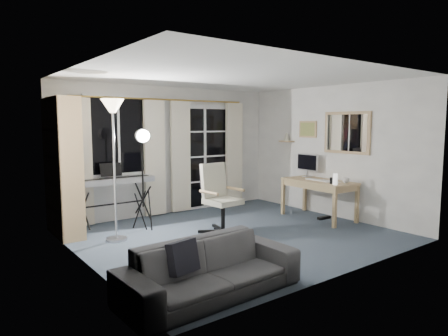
# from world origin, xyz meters

# --- Properties ---
(floor) EXTENTS (4.50, 4.00, 0.02)m
(floor) POSITION_xyz_m (0.00, 0.00, -0.01)
(floor) COLOR #3A4755
(floor) RESTS_ON ground
(window) EXTENTS (1.20, 0.08, 1.40)m
(window) POSITION_xyz_m (-1.05, 1.97, 1.50)
(window) COLOR white
(window) RESTS_ON floor
(french_door) EXTENTS (1.32, 0.09, 2.11)m
(french_door) POSITION_xyz_m (0.75, 1.97, 1.03)
(french_door) COLOR white
(french_door) RESTS_ON floor
(curtains) EXTENTS (3.60, 0.07, 2.13)m
(curtains) POSITION_xyz_m (-0.14, 1.88, 1.09)
(curtains) COLOR gold
(curtains) RESTS_ON floor
(bookshelf) EXTENTS (0.35, 0.98, 2.10)m
(bookshelf) POSITION_xyz_m (-2.13, 1.57, 1.00)
(bookshelf) COLOR tan
(bookshelf) RESTS_ON floor
(torchiere_lamp) EXTENTS (0.43, 0.43, 2.06)m
(torchiere_lamp) POSITION_xyz_m (-1.57, 0.84, 1.66)
(torchiere_lamp) COLOR #B2B2B7
(torchiere_lamp) RESTS_ON floor
(keyboard_piano) EXTENTS (1.36, 0.66, 0.98)m
(keyboard_piano) POSITION_xyz_m (-1.26, 1.70, 0.74)
(keyboard_piano) COLOR black
(keyboard_piano) RESTS_ON floor
(studio_light) EXTENTS (0.35, 0.36, 1.66)m
(studio_light) POSITION_xyz_m (-1.00, 1.11, 1.33)
(studio_light) COLOR black
(studio_light) RESTS_ON floor
(office_chair) EXTENTS (0.74, 0.76, 1.10)m
(office_chair) POSITION_xyz_m (-0.13, 0.29, 0.64)
(office_chair) COLOR black
(office_chair) RESTS_ON floor
(desk) EXTENTS (0.70, 1.33, 0.70)m
(desk) POSITION_xyz_m (1.88, -0.04, 0.61)
(desk) COLOR tan
(desk) RESTS_ON floor
(monitor) EXTENTS (0.17, 0.50, 0.44)m
(monitor) POSITION_xyz_m (2.08, 0.41, 0.96)
(monitor) COLOR silver
(monitor) RESTS_ON desk
(desk_clutter) EXTENTS (0.43, 0.79, 0.88)m
(desk_clutter) POSITION_xyz_m (1.82, -0.26, 0.55)
(desk_clutter) COLOR white
(desk_clutter) RESTS_ON desk
(mug) EXTENTS (0.12, 0.09, 0.11)m
(mug) POSITION_xyz_m (1.98, -0.54, 0.76)
(mug) COLOR silver
(mug) RESTS_ON desk
(wall_mirror) EXTENTS (0.04, 0.94, 0.74)m
(wall_mirror) POSITION_xyz_m (2.22, -0.35, 1.55)
(wall_mirror) COLOR tan
(wall_mirror) RESTS_ON floor
(framed_print) EXTENTS (0.03, 0.42, 0.32)m
(framed_print) POSITION_xyz_m (2.23, 0.55, 1.60)
(framed_print) COLOR tan
(framed_print) RESTS_ON floor
(wall_shelf) EXTENTS (0.16, 0.30, 0.18)m
(wall_shelf) POSITION_xyz_m (2.16, 1.05, 1.41)
(wall_shelf) COLOR tan
(wall_shelf) RESTS_ON floor
(sofa) EXTENTS (1.88, 0.61, 0.73)m
(sofa) POSITION_xyz_m (-1.55, -1.55, 0.37)
(sofa) COLOR #333336
(sofa) RESTS_ON floor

